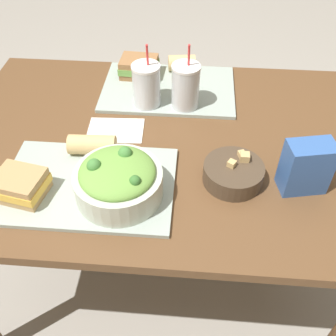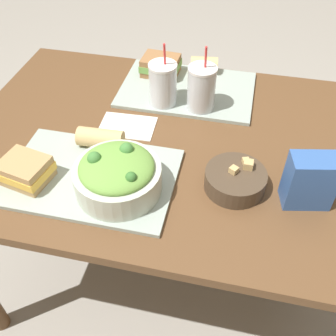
% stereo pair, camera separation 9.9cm
% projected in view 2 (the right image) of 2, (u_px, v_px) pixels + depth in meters
% --- Properties ---
extents(ground_plane, '(12.00, 12.00, 0.00)m').
position_uv_depth(ground_plane, '(169.00, 267.00, 1.69)').
color(ground_plane, gray).
extents(dining_table, '(1.26, 0.88, 0.72)m').
position_uv_depth(dining_table, '(169.00, 162.00, 1.25)').
color(dining_table, brown).
rests_on(dining_table, ground_plane).
extents(tray_near, '(0.45, 0.31, 0.01)m').
position_uv_depth(tray_near, '(91.00, 176.00, 1.06)').
color(tray_near, '#99A89E').
rests_on(tray_near, dining_table).
extents(tray_far, '(0.45, 0.31, 0.01)m').
position_uv_depth(tray_far, '(187.00, 89.00, 1.36)').
color(tray_far, '#99A89E').
rests_on(tray_far, dining_table).
extents(salad_bowl, '(0.22, 0.22, 0.12)m').
position_uv_depth(salad_bowl, '(117.00, 175.00, 0.98)').
color(salad_bowl, beige).
rests_on(salad_bowl, tray_near).
extents(soup_bowl, '(0.16, 0.16, 0.07)m').
position_uv_depth(soup_bowl, '(235.00, 179.00, 1.02)').
color(soup_bowl, '#473828').
rests_on(soup_bowl, dining_table).
extents(sandwich_near, '(0.14, 0.12, 0.06)m').
position_uv_depth(sandwich_near, '(25.00, 170.00, 1.02)').
color(sandwich_near, tan).
rests_on(sandwich_near, tray_near).
extents(baguette_near, '(0.13, 0.06, 0.06)m').
position_uv_depth(baguette_near, '(101.00, 138.00, 1.12)').
color(baguette_near, tan).
rests_on(baguette_near, tray_near).
extents(sandwich_far, '(0.14, 0.11, 0.06)m').
position_uv_depth(sandwich_far, '(161.00, 66.00, 1.40)').
color(sandwich_far, olive).
rests_on(sandwich_far, tray_far).
extents(baguette_far, '(0.10, 0.07, 0.06)m').
position_uv_depth(baguette_far, '(205.00, 65.00, 1.41)').
color(baguette_far, tan).
rests_on(baguette_far, tray_far).
extents(drink_cup_dark, '(0.09, 0.09, 0.21)m').
position_uv_depth(drink_cup_dark, '(163.00, 85.00, 1.25)').
color(drink_cup_dark, silver).
rests_on(drink_cup_dark, tray_far).
extents(drink_cup_red, '(0.09, 0.09, 0.22)m').
position_uv_depth(drink_cup_red, '(201.00, 89.00, 1.23)').
color(drink_cup_red, silver).
rests_on(drink_cup_red, tray_far).
extents(chip_bag, '(0.13, 0.09, 0.15)m').
position_uv_depth(chip_bag, '(310.00, 181.00, 0.96)').
color(chip_bag, '#335BA3').
rests_on(chip_bag, dining_table).
extents(napkin_folded, '(0.18, 0.13, 0.00)m').
position_uv_depth(napkin_folded, '(127.00, 126.00, 1.22)').
color(napkin_folded, silver).
rests_on(napkin_folded, dining_table).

